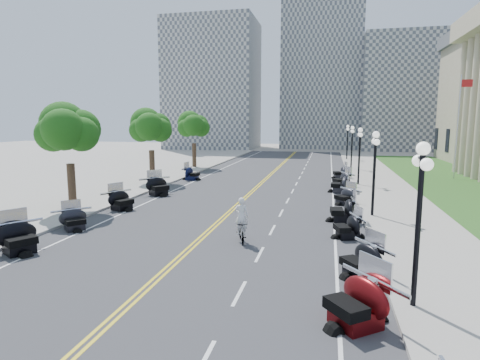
% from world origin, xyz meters
% --- Properties ---
extents(ground, '(160.00, 160.00, 0.00)m').
position_xyz_m(ground, '(0.00, 0.00, 0.00)').
color(ground, gray).
extents(road, '(16.00, 90.00, 0.01)m').
position_xyz_m(road, '(0.00, 10.00, 0.00)').
color(road, '#333335').
rests_on(road, ground).
extents(centerline_yellow_a, '(0.12, 90.00, 0.00)m').
position_xyz_m(centerline_yellow_a, '(-0.12, 10.00, 0.01)').
color(centerline_yellow_a, yellow).
rests_on(centerline_yellow_a, road).
extents(centerline_yellow_b, '(0.12, 90.00, 0.00)m').
position_xyz_m(centerline_yellow_b, '(0.12, 10.00, 0.01)').
color(centerline_yellow_b, yellow).
rests_on(centerline_yellow_b, road).
extents(edge_line_north, '(0.12, 90.00, 0.00)m').
position_xyz_m(edge_line_north, '(6.40, 10.00, 0.01)').
color(edge_line_north, white).
rests_on(edge_line_north, road).
extents(edge_line_south, '(0.12, 90.00, 0.00)m').
position_xyz_m(edge_line_south, '(-6.40, 10.00, 0.01)').
color(edge_line_south, white).
rests_on(edge_line_south, road).
extents(lane_dash_4, '(0.12, 2.00, 0.00)m').
position_xyz_m(lane_dash_4, '(3.20, -8.00, 0.01)').
color(lane_dash_4, white).
rests_on(lane_dash_4, road).
extents(lane_dash_5, '(0.12, 2.00, 0.00)m').
position_xyz_m(lane_dash_5, '(3.20, -4.00, 0.01)').
color(lane_dash_5, white).
rests_on(lane_dash_5, road).
extents(lane_dash_6, '(0.12, 2.00, 0.00)m').
position_xyz_m(lane_dash_6, '(3.20, 0.00, 0.01)').
color(lane_dash_6, white).
rests_on(lane_dash_6, road).
extents(lane_dash_7, '(0.12, 2.00, 0.00)m').
position_xyz_m(lane_dash_7, '(3.20, 4.00, 0.01)').
color(lane_dash_7, white).
rests_on(lane_dash_7, road).
extents(lane_dash_8, '(0.12, 2.00, 0.00)m').
position_xyz_m(lane_dash_8, '(3.20, 8.00, 0.01)').
color(lane_dash_8, white).
rests_on(lane_dash_8, road).
extents(lane_dash_9, '(0.12, 2.00, 0.00)m').
position_xyz_m(lane_dash_9, '(3.20, 12.00, 0.01)').
color(lane_dash_9, white).
rests_on(lane_dash_9, road).
extents(lane_dash_10, '(0.12, 2.00, 0.00)m').
position_xyz_m(lane_dash_10, '(3.20, 16.00, 0.01)').
color(lane_dash_10, white).
rests_on(lane_dash_10, road).
extents(lane_dash_11, '(0.12, 2.00, 0.00)m').
position_xyz_m(lane_dash_11, '(3.20, 20.00, 0.01)').
color(lane_dash_11, white).
rests_on(lane_dash_11, road).
extents(lane_dash_12, '(0.12, 2.00, 0.00)m').
position_xyz_m(lane_dash_12, '(3.20, 24.00, 0.01)').
color(lane_dash_12, white).
rests_on(lane_dash_12, road).
extents(lane_dash_13, '(0.12, 2.00, 0.00)m').
position_xyz_m(lane_dash_13, '(3.20, 28.00, 0.01)').
color(lane_dash_13, white).
rests_on(lane_dash_13, road).
extents(lane_dash_14, '(0.12, 2.00, 0.00)m').
position_xyz_m(lane_dash_14, '(3.20, 32.00, 0.01)').
color(lane_dash_14, white).
rests_on(lane_dash_14, road).
extents(lane_dash_15, '(0.12, 2.00, 0.00)m').
position_xyz_m(lane_dash_15, '(3.20, 36.00, 0.01)').
color(lane_dash_15, white).
rests_on(lane_dash_15, road).
extents(lane_dash_16, '(0.12, 2.00, 0.00)m').
position_xyz_m(lane_dash_16, '(3.20, 40.00, 0.01)').
color(lane_dash_16, white).
rests_on(lane_dash_16, road).
extents(lane_dash_17, '(0.12, 2.00, 0.00)m').
position_xyz_m(lane_dash_17, '(3.20, 44.00, 0.01)').
color(lane_dash_17, white).
rests_on(lane_dash_17, road).
extents(lane_dash_18, '(0.12, 2.00, 0.00)m').
position_xyz_m(lane_dash_18, '(3.20, 48.00, 0.01)').
color(lane_dash_18, white).
rests_on(lane_dash_18, road).
extents(lane_dash_19, '(0.12, 2.00, 0.00)m').
position_xyz_m(lane_dash_19, '(3.20, 52.00, 0.01)').
color(lane_dash_19, white).
rests_on(lane_dash_19, road).
extents(sidewalk_north, '(5.00, 90.00, 0.15)m').
position_xyz_m(sidewalk_north, '(10.50, 10.00, 0.07)').
color(sidewalk_north, '#9E9991').
rests_on(sidewalk_north, ground).
extents(sidewalk_south, '(5.00, 90.00, 0.15)m').
position_xyz_m(sidewalk_south, '(-10.50, 10.00, 0.07)').
color(sidewalk_south, '#9E9991').
rests_on(sidewalk_south, ground).
extents(lawn, '(9.00, 60.00, 0.10)m').
position_xyz_m(lawn, '(17.50, 18.00, 0.05)').
color(lawn, '#356023').
rests_on(lawn, ground).
extents(distant_block_a, '(18.00, 14.00, 26.00)m').
position_xyz_m(distant_block_a, '(-18.00, 62.00, 13.00)').
color(distant_block_a, gray).
rests_on(distant_block_a, ground).
extents(distant_block_b, '(16.00, 12.00, 30.00)m').
position_xyz_m(distant_block_b, '(4.00, 68.00, 15.00)').
color(distant_block_b, gray).
rests_on(distant_block_b, ground).
extents(distant_block_c, '(20.00, 14.00, 22.00)m').
position_xyz_m(distant_block_c, '(22.00, 65.00, 11.00)').
color(distant_block_c, gray).
rests_on(distant_block_c, ground).
extents(street_lamp_1, '(0.50, 1.20, 4.90)m').
position_xyz_m(street_lamp_1, '(8.60, -8.00, 2.60)').
color(street_lamp_1, black).
rests_on(street_lamp_1, sidewalk_north).
extents(street_lamp_2, '(0.50, 1.20, 4.90)m').
position_xyz_m(street_lamp_2, '(8.60, 4.00, 2.60)').
color(street_lamp_2, black).
rests_on(street_lamp_2, sidewalk_north).
extents(street_lamp_3, '(0.50, 1.20, 4.90)m').
position_xyz_m(street_lamp_3, '(8.60, 16.00, 2.60)').
color(street_lamp_3, black).
rests_on(street_lamp_3, sidewalk_north).
extents(street_lamp_4, '(0.50, 1.20, 4.90)m').
position_xyz_m(street_lamp_4, '(8.60, 28.00, 2.60)').
color(street_lamp_4, black).
rests_on(street_lamp_4, sidewalk_north).
extents(street_lamp_5, '(0.50, 1.20, 4.90)m').
position_xyz_m(street_lamp_5, '(8.60, 40.00, 2.60)').
color(street_lamp_5, black).
rests_on(street_lamp_5, sidewalk_north).
extents(flagpole, '(1.10, 0.20, 10.00)m').
position_xyz_m(flagpole, '(18.00, 22.00, 5.00)').
color(flagpole, silver).
rests_on(flagpole, ground).
extents(tree_2, '(4.80, 4.80, 9.20)m').
position_xyz_m(tree_2, '(-10.00, 2.00, 4.75)').
color(tree_2, '#235619').
rests_on(tree_2, sidewalk_south).
extents(tree_3, '(4.80, 4.80, 9.20)m').
position_xyz_m(tree_3, '(-10.00, 14.00, 4.75)').
color(tree_3, '#235619').
rests_on(tree_3, sidewalk_south).
extents(tree_4, '(4.80, 4.80, 9.20)m').
position_xyz_m(tree_4, '(-10.00, 26.00, 4.75)').
color(tree_4, '#235619').
rests_on(tree_4, sidewalk_south).
extents(motorcycle_n_3, '(3.11, 3.11, 1.55)m').
position_xyz_m(motorcycle_n_3, '(6.83, -9.39, 0.78)').
color(motorcycle_n_3, '#590A0C').
rests_on(motorcycle_n_3, road).
extents(motorcycle_n_4, '(2.70, 2.70, 1.37)m').
position_xyz_m(motorcycle_n_4, '(7.26, -5.62, 0.68)').
color(motorcycle_n_4, black).
rests_on(motorcycle_n_4, road).
extents(motorcycle_n_5, '(2.30, 2.30, 1.28)m').
position_xyz_m(motorcycle_n_5, '(6.99, -0.68, 0.64)').
color(motorcycle_n_5, black).
rests_on(motorcycle_n_5, road).
extents(motorcycle_n_6, '(2.29, 2.29, 1.50)m').
position_xyz_m(motorcycle_n_6, '(6.86, 2.58, 0.75)').
color(motorcycle_n_6, black).
rests_on(motorcycle_n_6, road).
extents(motorcycle_n_7, '(2.54, 2.54, 1.27)m').
position_xyz_m(motorcycle_n_7, '(7.16, 7.50, 0.63)').
color(motorcycle_n_7, black).
rests_on(motorcycle_n_7, road).
extents(motorcycle_n_8, '(2.36, 2.36, 1.53)m').
position_xyz_m(motorcycle_n_8, '(6.96, 12.17, 0.76)').
color(motorcycle_n_8, black).
rests_on(motorcycle_n_8, road).
extents(motorcycle_n_9, '(2.73, 2.73, 1.43)m').
position_xyz_m(motorcycle_n_9, '(7.17, 15.08, 0.72)').
color(motorcycle_n_9, black).
rests_on(motorcycle_n_9, road).
extents(motorcycle_n_10, '(2.25, 2.25, 1.35)m').
position_xyz_m(motorcycle_n_10, '(7.15, 20.36, 0.68)').
color(motorcycle_n_10, black).
rests_on(motorcycle_n_10, road).
extents(motorcycle_s_4, '(2.96, 2.96, 1.51)m').
position_xyz_m(motorcycle_s_4, '(-7.01, -6.05, 0.75)').
color(motorcycle_s_4, black).
rests_on(motorcycle_s_4, road).
extents(motorcycle_s_5, '(2.51, 2.51, 1.24)m').
position_xyz_m(motorcycle_s_5, '(-6.96, -2.24, 0.62)').
color(motorcycle_s_5, black).
rests_on(motorcycle_s_5, road).
extents(motorcycle_s_6, '(2.66, 2.66, 1.40)m').
position_xyz_m(motorcycle_s_6, '(-6.95, 2.70, 0.70)').
color(motorcycle_s_6, black).
rests_on(motorcycle_s_6, road).
extents(motorcycle_s_7, '(3.14, 3.14, 1.56)m').
position_xyz_m(motorcycle_s_7, '(-6.76, 8.00, 0.78)').
color(motorcycle_s_7, black).
rests_on(motorcycle_s_7, road).
extents(motorcycle_s_9, '(2.18, 2.18, 1.40)m').
position_xyz_m(motorcycle_s_9, '(-6.91, 16.25, 0.70)').
color(motorcycle_s_9, black).
rests_on(motorcycle_s_9, road).
extents(bicycle, '(0.99, 1.75, 1.01)m').
position_xyz_m(bicycle, '(2.06, -2.42, 0.51)').
color(bicycle, '#A51414').
rests_on(bicycle, road).
extents(cyclist_rider, '(0.66, 0.43, 1.80)m').
position_xyz_m(cyclist_rider, '(2.06, -2.42, 1.92)').
color(cyclist_rider, white).
rests_on(cyclist_rider, bicycle).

